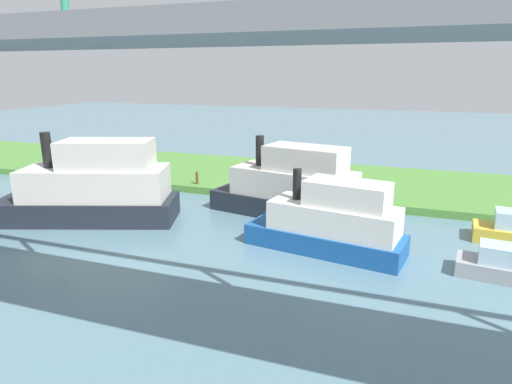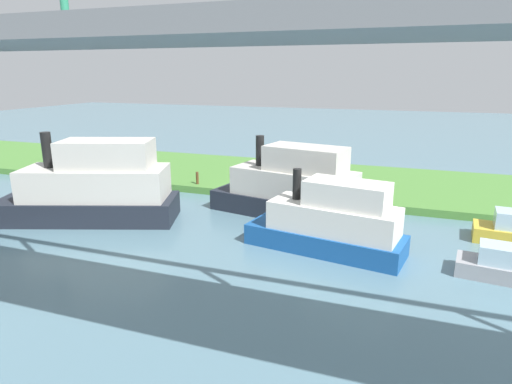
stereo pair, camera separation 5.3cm
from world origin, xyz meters
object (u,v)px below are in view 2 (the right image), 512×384
person_on_bank (265,176)px  pontoon_yellow (510,268)px  mooring_post (197,178)px  riverboat_paddlewheel (330,223)px  motorboat_white (291,187)px  skiff_small (93,188)px

person_on_bank → pontoon_yellow: bearing=144.8°
mooring_post → riverboat_paddlewheel: size_ratio=0.11×
mooring_post → motorboat_white: 8.75m
skiff_small → pontoon_yellow: size_ratio=2.34×
mooring_post → motorboat_white: motorboat_white is taller
riverboat_paddlewheel → motorboat_white: 5.76m
person_on_bank → skiff_small: 12.12m
riverboat_paddlewheel → pontoon_yellow: size_ratio=1.74×
skiff_small → motorboat_white: size_ratio=1.11×
riverboat_paddlewheel → skiff_small: bearing=0.2°
riverboat_paddlewheel → skiff_small: size_ratio=0.74×
mooring_post → person_on_bank: bearing=-163.8°
person_on_bank → motorboat_white: motorboat_white is taller
riverboat_paddlewheel → motorboat_white: (3.27, -4.73, 0.31)m
motorboat_white → skiff_small: bearing=24.1°
riverboat_paddlewheel → motorboat_white: motorboat_white is taller
person_on_bank → motorboat_white: 5.74m
person_on_bank → pontoon_yellow: (-14.24, 10.04, -0.67)m
mooring_post → pontoon_yellow: 20.95m
motorboat_white → person_on_bank: bearing=-55.8°
riverboat_paddlewheel → mooring_post: bearing=-35.4°
motorboat_white → pontoon_yellow: 12.30m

